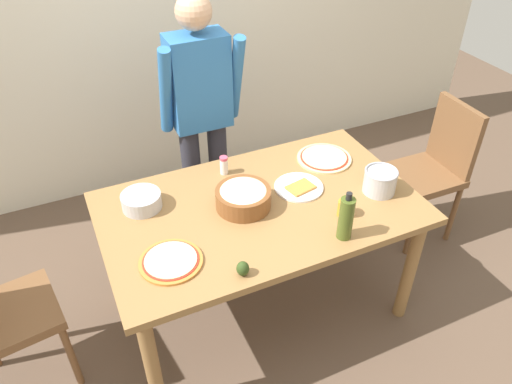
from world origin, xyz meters
TOP-DOWN VIEW (x-y plane):
  - ground at (0.00, 0.00)m, footprint 8.00×8.00m
  - wall_back at (0.00, 1.60)m, footprint 5.60×0.10m
  - dining_table at (0.00, 0.00)m, footprint 1.60×0.96m
  - person_cook at (-0.04, 0.76)m, footprint 0.49×0.25m
  - chair_wooden_right at (1.32, 0.16)m, footprint 0.41×0.41m
  - pizza_raw_on_board at (0.51, 0.23)m, footprint 0.31×0.31m
  - pizza_cooked_on_tray at (-0.53, -0.20)m, footprint 0.28×0.28m
  - plate_with_slice at (0.25, 0.04)m, footprint 0.26×0.26m
  - popcorn_bowl at (-0.08, 0.03)m, footprint 0.28×0.28m
  - mixing_bowl_steel at (-0.55, 0.23)m, footprint 0.20×0.20m
  - olive_oil_bottle at (0.26, -0.38)m, footprint 0.07×0.07m
  - steel_pot at (0.62, -0.15)m, footprint 0.17×0.17m
  - cup_orange at (0.35, -0.24)m, footprint 0.07×0.07m
  - salt_shaker at (-0.06, 0.34)m, footprint 0.04×0.04m
  - avocado at (-0.27, -0.40)m, footprint 0.06×0.06m

SIDE VIEW (x-z plane):
  - ground at x=0.00m, z-range 0.00..0.00m
  - chair_wooden_right at x=1.32m, z-range 0.07..1.02m
  - dining_table at x=0.00m, z-range 0.29..1.05m
  - plate_with_slice at x=0.25m, z-range 0.76..0.78m
  - pizza_raw_on_board at x=0.51m, z-range 0.76..0.78m
  - pizza_cooked_on_tray at x=-0.53m, z-range 0.76..0.78m
  - avocado at x=-0.27m, z-range 0.76..0.83m
  - mixing_bowl_steel at x=-0.55m, z-range 0.76..0.84m
  - cup_orange at x=0.35m, z-range 0.76..0.84m
  - salt_shaker at x=-0.06m, z-range 0.76..0.87m
  - popcorn_bowl at x=-0.08m, z-range 0.76..0.88m
  - steel_pot at x=0.62m, z-range 0.76..0.89m
  - olive_oil_bottle at x=0.26m, z-range 0.75..1.00m
  - person_cook at x=-0.04m, z-range 0.13..1.75m
  - wall_back at x=0.00m, z-range 0.00..2.60m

